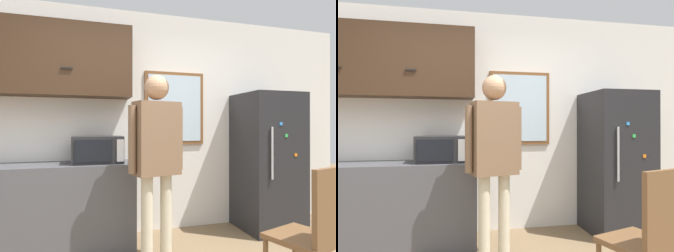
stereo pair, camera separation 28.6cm
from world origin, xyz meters
TOP-DOWN VIEW (x-y plane):
  - back_wall at (0.00, 1.96)m, footprint 6.00×0.06m
  - counter at (-1.14, 1.63)m, footprint 2.12×0.60m
  - upper_cabinets at (-1.14, 1.76)m, footprint 2.12×0.36m
  - microwave at (-0.46, 1.63)m, footprint 0.53×0.42m
  - person at (0.06, 1.05)m, footprint 0.56×0.31m
  - refrigerator at (1.64, 1.58)m, footprint 0.70×0.73m
  - chair at (1.00, 0.09)m, footprint 0.56×0.56m
  - window at (0.52, 1.92)m, footprint 0.77×0.05m

SIDE VIEW (x-z plane):
  - counter at x=-1.14m, z-range 0.00..0.89m
  - chair at x=1.00m, z-range 0.04..1.04m
  - refrigerator at x=1.64m, z-range 0.00..1.70m
  - microwave at x=-0.46m, z-range 0.89..1.18m
  - person at x=0.06m, z-range 0.20..1.97m
  - back_wall at x=0.00m, z-range 0.00..2.70m
  - window at x=0.52m, z-range 1.06..1.98m
  - upper_cabinets at x=-1.14m, z-range 1.61..2.41m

